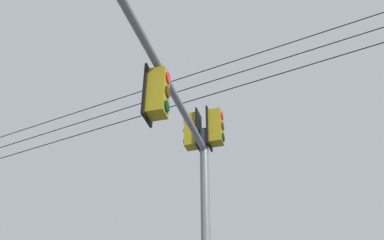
% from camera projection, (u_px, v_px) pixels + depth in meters
% --- Properties ---
extents(signal_mast_assembly, '(4.65, 3.91, 7.24)m').
position_uv_depth(signal_mast_assembly, '(193.00, 173.00, 8.00)').
color(signal_mast_assembly, slate).
rests_on(signal_mast_assembly, ground).
extents(overhead_wire_span, '(16.27, 15.29, 1.49)m').
position_uv_depth(overhead_wire_span, '(168.00, 95.00, 10.69)').
color(overhead_wire_span, black).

